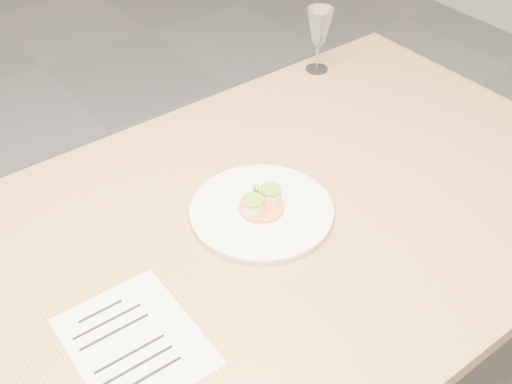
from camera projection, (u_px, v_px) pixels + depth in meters
dining_table at (125, 321)px, 1.27m from camera, size 2.40×1.00×0.75m
dinner_plate at (262, 210)px, 1.41m from camera, size 0.32×0.32×0.08m
recipe_sheet at (134, 342)px, 1.15m from camera, size 0.22×0.28×0.00m
wine_glass_3 at (319, 28)px, 1.82m from camera, size 0.08×0.08×0.19m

